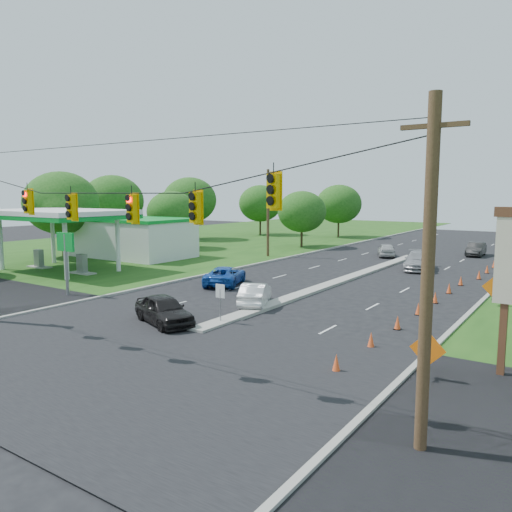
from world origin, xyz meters
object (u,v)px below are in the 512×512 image
Objects in this scene: gas_station at (121,233)px; black_sedan at (164,310)px; blue_pickup at (225,276)px; white_sedan at (255,294)px.

gas_station is 26.63m from black_sedan.
gas_station reaches higher than black_sedan.
gas_station is 4.06× the size of blue_pickup.
blue_pickup is (-5.49, 4.25, 0.00)m from white_sedan.
gas_station is 24.76m from white_sedan.
black_sedan reaches higher than white_sedan.
white_sedan is 0.84× the size of blue_pickup.
black_sedan is 6.33m from white_sedan.
white_sedan is at bearing -23.16° from gas_station.
white_sedan is 6.94m from blue_pickup.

